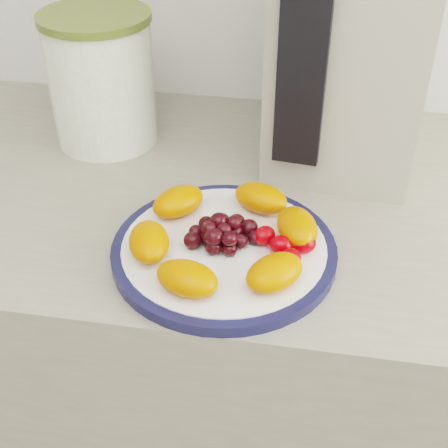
# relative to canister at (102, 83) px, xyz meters

# --- Properties ---
(counter) EXTENTS (3.50, 0.60, 0.90)m
(counter) POSITION_rel_canister_xyz_m (0.21, -0.11, -0.55)
(counter) COLOR gray
(counter) RESTS_ON floor
(cabinet_face) EXTENTS (3.48, 0.58, 0.84)m
(cabinet_face) POSITION_rel_canister_xyz_m (0.21, -0.11, -0.58)
(cabinet_face) COLOR olive
(cabinet_face) RESTS_ON floor
(plate_rim) EXTENTS (0.28, 0.28, 0.01)m
(plate_rim) POSITION_rel_canister_xyz_m (0.24, -0.27, -0.09)
(plate_rim) COLOR #15183C
(plate_rim) RESTS_ON counter
(plate_face) EXTENTS (0.26, 0.26, 0.02)m
(plate_face) POSITION_rel_canister_xyz_m (0.24, -0.27, -0.09)
(plate_face) COLOR white
(plate_face) RESTS_ON counter
(canister) EXTENTS (0.21, 0.21, 0.20)m
(canister) POSITION_rel_canister_xyz_m (0.00, 0.00, 0.00)
(canister) COLOR #527014
(canister) RESTS_ON counter
(canister_lid) EXTENTS (0.22, 0.22, 0.01)m
(canister_lid) POSITION_rel_canister_xyz_m (-0.00, 0.00, 0.10)
(canister_lid) COLOR #5A6728
(canister_lid) RESTS_ON canister
(appliance_body) EXTENTS (0.24, 0.32, 0.37)m
(appliance_body) POSITION_rel_canister_xyz_m (0.38, 0.04, 0.09)
(appliance_body) COLOR #ADA896
(appliance_body) RESTS_ON counter
(appliance_panel) EXTENTS (0.07, 0.03, 0.27)m
(appliance_panel) POSITION_rel_canister_xyz_m (0.32, -0.11, 0.09)
(appliance_panel) COLOR black
(appliance_panel) RESTS_ON appliance_body
(fruit_plate) EXTENTS (0.25, 0.25, 0.04)m
(fruit_plate) POSITION_rel_canister_xyz_m (0.25, -0.27, -0.06)
(fruit_plate) COLOR #D65401
(fruit_plate) RESTS_ON plate_face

